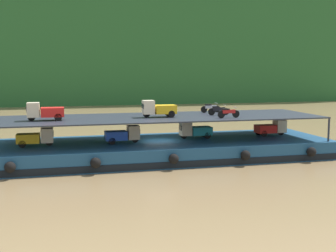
{
  "coord_description": "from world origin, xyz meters",
  "views": [
    {
      "loc": [
        -8.21,
        -35.11,
        7.28
      ],
      "look_at": [
        0.72,
        0.0,
        2.7
      ],
      "focal_mm": 47.12,
      "sensor_mm": 36.0,
      "label": 1
    }
  ],
  "objects_px": {
    "motorcycle_upper_centre": "(219,110)",
    "mini_truck_lower_stern": "(36,137)",
    "cargo_barge": "(160,150)",
    "motorcycle_upper_stbd": "(210,108)",
    "motorcycle_upper_port": "(228,113)",
    "mini_truck_upper_stern": "(45,111)",
    "mini_truck_lower_aft": "(123,134)",
    "mini_truck_lower_fore": "(271,128)",
    "mini_truck_lower_mid": "(195,130)",
    "mini_truck_upper_mid": "(158,109)"
  },
  "relations": [
    {
      "from": "mini_truck_upper_mid",
      "to": "motorcycle_upper_centre",
      "type": "xyz_separation_m",
      "value": [
        5.33,
        0.36,
        -0.26
      ]
    },
    {
      "from": "mini_truck_lower_fore",
      "to": "mini_truck_lower_aft",
      "type": "bearing_deg",
      "value": -176.72
    },
    {
      "from": "mini_truck_lower_aft",
      "to": "mini_truck_upper_stern",
      "type": "height_order",
      "value": "mini_truck_upper_stern"
    },
    {
      "from": "motorcycle_upper_port",
      "to": "motorcycle_upper_stbd",
      "type": "relative_size",
      "value": 1.0
    },
    {
      "from": "mini_truck_lower_mid",
      "to": "mini_truck_lower_stern",
      "type": "bearing_deg",
      "value": -176.37
    },
    {
      "from": "mini_truck_lower_fore",
      "to": "mini_truck_upper_stern",
      "type": "xyz_separation_m",
      "value": [
        -19.37,
        -0.94,
        2.0
      ]
    },
    {
      "from": "mini_truck_upper_stern",
      "to": "motorcycle_upper_stbd",
      "type": "relative_size",
      "value": 1.44
    },
    {
      "from": "cargo_barge",
      "to": "mini_truck_lower_aft",
      "type": "distance_m",
      "value": 3.46
    },
    {
      "from": "mini_truck_lower_aft",
      "to": "motorcycle_upper_port",
      "type": "relative_size",
      "value": 1.46
    },
    {
      "from": "mini_truck_upper_stern",
      "to": "motorcycle_upper_port",
      "type": "relative_size",
      "value": 1.44
    },
    {
      "from": "mini_truck_lower_stern",
      "to": "mini_truck_upper_stern",
      "type": "relative_size",
      "value": 1.01
    },
    {
      "from": "mini_truck_lower_stern",
      "to": "mini_truck_lower_mid",
      "type": "relative_size",
      "value": 1.01
    },
    {
      "from": "mini_truck_lower_stern",
      "to": "motorcycle_upper_port",
      "type": "distance_m",
      "value": 15.16
    },
    {
      "from": "mini_truck_lower_mid",
      "to": "motorcycle_upper_port",
      "type": "xyz_separation_m",
      "value": [
        1.88,
        -2.86,
        1.74
      ]
    },
    {
      "from": "mini_truck_lower_stern",
      "to": "mini_truck_upper_mid",
      "type": "relative_size",
      "value": 1.01
    },
    {
      "from": "mini_truck_lower_aft",
      "to": "mini_truck_lower_fore",
      "type": "relative_size",
      "value": 1.0
    },
    {
      "from": "mini_truck_lower_mid",
      "to": "motorcycle_upper_stbd",
      "type": "distance_m",
      "value": 3.24
    },
    {
      "from": "mini_truck_upper_stern",
      "to": "motorcycle_upper_centre",
      "type": "bearing_deg",
      "value": 2.48
    },
    {
      "from": "mini_truck_lower_aft",
      "to": "motorcycle_upper_port",
      "type": "distance_m",
      "value": 8.63
    },
    {
      "from": "mini_truck_lower_stern",
      "to": "motorcycle_upper_centre",
      "type": "height_order",
      "value": "motorcycle_upper_centre"
    },
    {
      "from": "mini_truck_lower_fore",
      "to": "motorcycle_upper_centre",
      "type": "distance_m",
      "value": 5.43
    },
    {
      "from": "motorcycle_upper_port",
      "to": "mini_truck_upper_mid",
      "type": "bearing_deg",
      "value": 159.5
    },
    {
      "from": "motorcycle_upper_stbd",
      "to": "mini_truck_lower_stern",
      "type": "bearing_deg",
      "value": -170.05
    },
    {
      "from": "mini_truck_lower_aft",
      "to": "mini_truck_lower_fore",
      "type": "distance_m",
      "value": 13.43
    },
    {
      "from": "mini_truck_lower_stern",
      "to": "motorcycle_upper_port",
      "type": "height_order",
      "value": "motorcycle_upper_port"
    },
    {
      "from": "motorcycle_upper_centre",
      "to": "mini_truck_lower_stern",
      "type": "bearing_deg",
      "value": -178.82
    },
    {
      "from": "mini_truck_upper_stern",
      "to": "mini_truck_lower_mid",
      "type": "bearing_deg",
      "value": 5.28
    },
    {
      "from": "mini_truck_lower_aft",
      "to": "mini_truck_upper_mid",
      "type": "xyz_separation_m",
      "value": [
        2.94,
        0.09,
        2.0
      ]
    },
    {
      "from": "mini_truck_upper_stern",
      "to": "mini_truck_upper_mid",
      "type": "xyz_separation_m",
      "value": [
        8.9,
        0.26,
        0.0
      ]
    },
    {
      "from": "mini_truck_lower_mid",
      "to": "mini_truck_upper_stern",
      "type": "bearing_deg",
      "value": -174.72
    },
    {
      "from": "mini_truck_lower_aft",
      "to": "mini_truck_lower_stern",
      "type": "bearing_deg",
      "value": 178.8
    },
    {
      "from": "cargo_barge",
      "to": "motorcycle_upper_centre",
      "type": "distance_m",
      "value": 6.06
    },
    {
      "from": "cargo_barge",
      "to": "mini_truck_lower_fore",
      "type": "bearing_deg",
      "value": 1.98
    },
    {
      "from": "mini_truck_upper_mid",
      "to": "motorcycle_upper_stbd",
      "type": "bearing_deg",
      "value": 26.38
    },
    {
      "from": "mini_truck_lower_aft",
      "to": "mini_truck_upper_mid",
      "type": "height_order",
      "value": "mini_truck_upper_mid"
    },
    {
      "from": "cargo_barge",
      "to": "mini_truck_upper_mid",
      "type": "relative_size",
      "value": 10.35
    },
    {
      "from": "mini_truck_upper_mid",
      "to": "motorcycle_upper_port",
      "type": "relative_size",
      "value": 1.44
    },
    {
      "from": "motorcycle_upper_port",
      "to": "motorcycle_upper_stbd",
      "type": "xyz_separation_m",
      "value": [
        0.15,
        4.68,
        0.0
      ]
    },
    {
      "from": "cargo_barge",
      "to": "motorcycle_upper_stbd",
      "type": "xyz_separation_m",
      "value": [
        5.26,
        2.37,
        3.18
      ]
    },
    {
      "from": "cargo_barge",
      "to": "mini_truck_lower_mid",
      "type": "height_order",
      "value": "mini_truck_lower_mid"
    },
    {
      "from": "mini_truck_lower_stern",
      "to": "motorcycle_upper_stbd",
      "type": "xyz_separation_m",
      "value": [
        15.08,
        2.64,
        1.74
      ]
    },
    {
      "from": "mini_truck_lower_aft",
      "to": "motorcycle_upper_port",
      "type": "bearing_deg",
      "value": -12.95
    },
    {
      "from": "cargo_barge",
      "to": "motorcycle_upper_centre",
      "type": "relative_size",
      "value": 14.92
    },
    {
      "from": "cargo_barge",
      "to": "motorcycle_upper_stbd",
      "type": "relative_size",
      "value": 14.93
    },
    {
      "from": "mini_truck_lower_mid",
      "to": "motorcycle_upper_stbd",
      "type": "height_order",
      "value": "motorcycle_upper_stbd"
    },
    {
      "from": "mini_truck_upper_mid",
      "to": "cargo_barge",
      "type": "bearing_deg",
      "value": 61.38
    },
    {
      "from": "cargo_barge",
      "to": "mini_truck_upper_stern",
      "type": "bearing_deg",
      "value": -176.33
    },
    {
      "from": "mini_truck_upper_stern",
      "to": "motorcycle_upper_port",
      "type": "bearing_deg",
      "value": -6.92
    },
    {
      "from": "motorcycle_upper_centre",
      "to": "mini_truck_upper_stern",
      "type": "bearing_deg",
      "value": -177.52
    },
    {
      "from": "mini_truck_upper_mid",
      "to": "motorcycle_upper_centre",
      "type": "height_order",
      "value": "mini_truck_upper_mid"
    }
  ]
}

